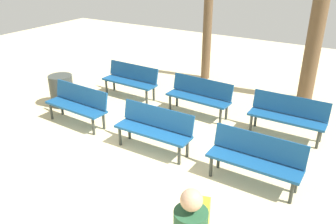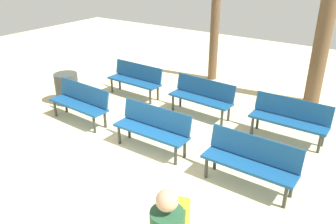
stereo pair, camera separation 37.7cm
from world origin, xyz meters
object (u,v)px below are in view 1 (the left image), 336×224
tree_0 (314,41)px  trash_bin (62,90)px  bench_r0_c2 (256,157)px  bench_r1_c1 (199,95)px  bench_r0_c0 (78,103)px  bench_r1_c2 (288,114)px  bench_r1_c0 (131,79)px  bench_r0_c1 (154,127)px  tree_1 (208,23)px

tree_0 → trash_bin: bearing=-145.5°
bench_r0_c2 → bench_r1_c1: 2.90m
bench_r0_c2 → trash_bin: bench_r0_c2 is taller
bench_r0_c0 → bench_r1_c1: same height
bench_r1_c2 → trash_bin: bench_r1_c2 is taller
bench_r1_c0 → trash_bin: 1.83m
bench_r0_c1 → bench_r1_c0: (-2.12, 2.04, 0.00)m
bench_r1_c0 → tree_1: 2.94m
bench_r0_c0 → tree_0: bearing=47.8°
bench_r0_c2 → bench_r1_c0: bearing=154.2°
bench_r0_c2 → tree_0: bearing=91.0°
bench_r1_c2 → tree_0: bearing=91.7°
bench_r1_c1 → tree_1: size_ratio=0.47×
bench_r0_c1 → bench_r1_c1: size_ratio=0.99×
bench_r0_c2 → bench_r1_c2: 2.01m
bench_r0_c0 → trash_bin: bearing=157.0°
bench_r1_c0 → bench_r0_c0: bearing=-89.3°
bench_r1_c0 → trash_bin: bearing=-127.2°
trash_bin → bench_r1_c0: bearing=51.0°
bench_r1_c1 → tree_0: bearing=51.3°
tree_0 → bench_r1_c0: bearing=-151.8°
bench_r1_c1 → trash_bin: size_ratio=2.02×
trash_bin → tree_0: bearing=34.5°
bench_r1_c0 → bench_r1_c1: bearing=0.2°
bench_r0_c1 → bench_r1_c1: 1.99m
bench_r1_c0 → trash_bin: size_ratio=2.01×
bench_r0_c2 → bench_r1_c1: bearing=136.3°
bench_r0_c0 → trash_bin: 1.24m
bench_r0_c2 → tree_1: (-3.12, 4.52, 1.22)m
bench_r1_c0 → trash_bin: bench_r1_c0 is taller
bench_r0_c0 → bench_r1_c0: bearing=91.8°
bench_r0_c1 → bench_r0_c2: size_ratio=1.00×
bench_r0_c0 → bench_r0_c2: size_ratio=1.01×
bench_r0_c0 → bench_r1_c2: (4.27, 1.89, 0.00)m
bench_r1_c0 → tree_0: 4.84m
bench_r0_c2 → bench_r1_c2: size_ratio=1.00×
bench_r0_c0 → tree_0: size_ratio=0.50×
bench_r0_c0 → bench_r0_c2: 4.23m
bench_r0_c1 → bench_r0_c2: (2.07, -0.03, 0.00)m
trash_bin → bench_r0_c0: bearing=-25.9°
bench_r1_c1 → bench_r1_c2: same height
bench_r0_c0 → tree_0: 6.03m
bench_r0_c1 → bench_r1_c2: (2.10, 1.97, 0.00)m
tree_1 → bench_r0_c2: bearing=-55.4°
tree_0 → bench_r0_c2: bearing=-89.5°
bench_r0_c0 → bench_r0_c2: bearing=1.3°
tree_1 → bench_r1_c0: bearing=-113.8°
bench_r1_c1 → tree_1: 2.97m
bench_r1_c0 → tree_0: tree_0 is taller
tree_0 → tree_1: size_ratio=0.93×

